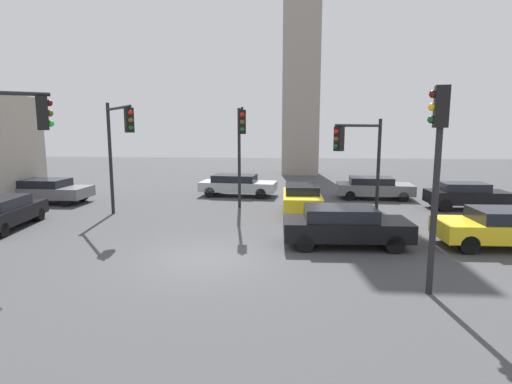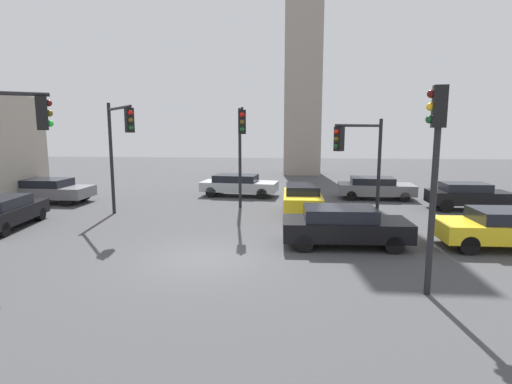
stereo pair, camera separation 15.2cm
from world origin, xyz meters
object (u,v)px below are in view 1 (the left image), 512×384
(car_5, at_px, (344,225))
(car_6, at_px, (302,198))
(car_7, at_px, (237,185))
(traffic_light_0, at_px, (240,137))
(car_0, at_px, (0,212))
(car_4, at_px, (466,195))
(car_1, at_px, (374,187))
(car_3, at_px, (46,190))
(traffic_light_2, at_px, (119,136))
(traffic_light_3, at_px, (359,149))
(car_2, at_px, (505,227))
(traffic_light_1, at_px, (437,152))

(car_5, bearing_deg, car_6, 102.19)
(car_5, xyz_separation_m, car_7, (-5.16, 10.60, -0.03))
(traffic_light_0, xyz_separation_m, car_6, (2.96, 0.61, -3.03))
(car_0, bearing_deg, car_4, -81.20)
(car_1, distance_m, car_3, 18.97)
(traffic_light_2, height_order, car_3, traffic_light_2)
(traffic_light_3, bearing_deg, car_7, -95.21)
(traffic_light_2, height_order, car_2, traffic_light_2)
(car_1, relative_size, car_6, 1.13)
(traffic_light_1, xyz_separation_m, car_0, (-15.61, 5.63, -2.91))
(traffic_light_1, distance_m, car_5, 5.34)
(car_0, distance_m, car_1, 19.29)
(car_1, xyz_separation_m, car_4, (4.09, -3.03, 0.06))
(car_1, bearing_deg, car_2, -72.59)
(traffic_light_1, height_order, car_7, traffic_light_1)
(car_2, xyz_separation_m, car_7, (-10.78, 10.39, -0.02))
(traffic_light_0, distance_m, traffic_light_3, 5.49)
(car_0, height_order, car_4, car_4)
(car_0, relative_size, car_2, 1.01)
(car_7, bearing_deg, car_1, 3.83)
(traffic_light_0, relative_size, traffic_light_1, 1.00)
(traffic_light_2, bearing_deg, car_6, 67.47)
(traffic_light_2, bearing_deg, traffic_light_0, 68.77)
(car_3, bearing_deg, traffic_light_0, -10.90)
(car_0, distance_m, car_5, 14.11)
(traffic_light_2, height_order, car_0, traffic_light_2)
(traffic_light_2, distance_m, car_6, 9.05)
(traffic_light_2, relative_size, traffic_light_3, 1.17)
(traffic_light_3, xyz_separation_m, car_7, (-6.24, 6.71, -2.56))
(traffic_light_0, relative_size, car_4, 1.32)
(car_4, relative_size, car_6, 0.99)
(car_1, distance_m, car_6, 6.54)
(car_3, xyz_separation_m, car_5, (15.64, -7.38, 0.02))
(car_2, distance_m, car_4, 7.17)
(car_7, bearing_deg, car_3, -156.59)
(traffic_light_3, height_order, car_3, traffic_light_3)
(car_5, bearing_deg, car_3, 153.17)
(traffic_light_2, distance_m, car_7, 9.02)
(traffic_light_0, relative_size, car_0, 1.15)
(traffic_light_0, height_order, car_4, traffic_light_0)
(car_7, bearing_deg, traffic_light_0, -75.12)
(car_4, bearing_deg, car_0, -164.85)
(car_4, xyz_separation_m, car_7, (-12.36, 3.39, -0.04))
(traffic_light_1, xyz_separation_m, car_4, (5.63, 11.42, -2.88))
(car_0, relative_size, car_1, 1.01)
(traffic_light_2, relative_size, car_1, 1.20)
(traffic_light_0, distance_m, car_7, 6.58)
(car_4, distance_m, car_6, 8.72)
(car_4, relative_size, car_5, 0.88)
(car_3, bearing_deg, car_4, 1.26)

